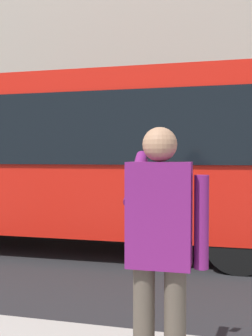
{
  "coord_description": "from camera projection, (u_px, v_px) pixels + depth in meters",
  "views": [
    {
      "loc": [
        -1.0,
        6.64,
        1.66
      ],
      "look_at": [
        0.55,
        -0.1,
        1.46
      ],
      "focal_mm": 39.65,
      "sensor_mm": 36.0,
      "label": 1
    }
  ],
  "objects": [
    {
      "name": "ground_plane",
      "position": [
        154.0,
        248.0,
        6.75
      ],
      "size": [
        60.0,
        60.0,
        0.0
      ],
      "primitive_type": "plane",
      "color": "#232326"
    },
    {
      "name": "building_facade_far",
      "position": [
        184.0,
        36.0,
        13.19
      ],
      "size": [
        28.0,
        1.55,
        12.0
      ],
      "color": "#A89E8E",
      "rests_on": "ground_plane"
    },
    {
      "name": "red_bus",
      "position": [
        68.0,
        156.0,
        6.99
      ],
      "size": [
        9.05,
        2.54,
        3.08
      ],
      "color": "red",
      "rests_on": "ground_plane"
    },
    {
      "name": "pedestrian_photographer",
      "position": [
        160.0,
        239.0,
        2.35
      ],
      "size": [
        0.53,
        0.52,
        1.7
      ],
      "color": "#4C4238",
      "rests_on": "sidewalk_curb"
    }
  ]
}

